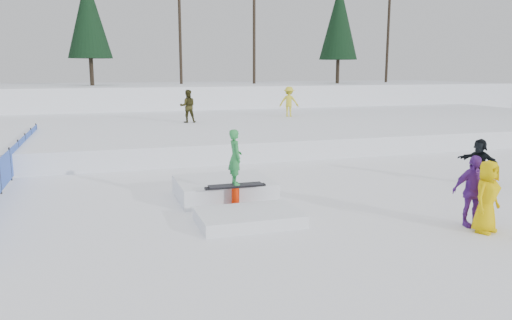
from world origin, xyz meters
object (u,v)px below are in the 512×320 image
object	(u,v)px
walker_ygreen	(289,102)
spectator_dark	(479,162)
safety_fence	(10,164)
walker_olive	(188,106)
spectator_yellow	(487,197)
spectator_purple	(472,191)
jib_rail_feature	(230,194)

from	to	relation	value
walker_ygreen	spectator_dark	xyz separation A→B (m)	(0.50, -15.32, -0.96)
safety_fence	spectator_dark	bearing A→B (deg)	-19.54
spectator_dark	safety_fence	bearing A→B (deg)	-125.91
safety_fence	walker_olive	distance (m)	11.45
walker_ygreen	spectator_yellow	size ratio (longest dim) A/B	1.09
spectator_yellow	safety_fence	bearing A→B (deg)	118.87
spectator_purple	spectator_yellow	distance (m)	0.46
jib_rail_feature	walker_ygreen	bearing A→B (deg)	63.50
walker_ygreen	spectator_yellow	xyz separation A→B (m)	(-2.75, -19.27, -0.87)
walker_ygreen	jib_rail_feature	bearing A→B (deg)	91.56
spectator_dark	jib_rail_feature	xyz separation A→B (m)	(-8.14, 0.01, -0.43)
walker_ygreen	jib_rail_feature	world-z (taller)	walker_ygreen
jib_rail_feature	walker_olive	bearing A→B (deg)	84.76
spectator_yellow	spectator_dark	distance (m)	5.12
walker_olive	spectator_dark	size ratio (longest dim) A/B	1.19
walker_ygreen	spectator_dark	bearing A→B (deg)	119.94
spectator_purple	safety_fence	bearing A→B (deg)	149.70
walker_olive	spectator_yellow	xyz separation A→B (m)	(3.62, -17.68, -0.85)
safety_fence	spectator_yellow	xyz separation A→B (m)	(11.00, -9.00, 0.27)
spectator_yellow	jib_rail_feature	world-z (taller)	jib_rail_feature
spectator_purple	spectator_dark	xyz separation A→B (m)	(3.26, 3.48, -0.11)
spectator_dark	jib_rail_feature	size ratio (longest dim) A/B	0.33
walker_ygreen	spectator_dark	size ratio (longest dim) A/B	1.22
safety_fence	spectator_dark	distance (m)	15.13
walker_ygreen	walker_olive	bearing A→B (deg)	42.03
walker_olive	walker_ygreen	xyz separation A→B (m)	(6.38, 1.58, 0.02)
spectator_yellow	walker_olive	bearing A→B (deg)	79.75
spectator_purple	spectator_yellow	xyz separation A→B (m)	(0.00, -0.46, -0.02)
spectator_dark	jib_rail_feature	distance (m)	8.15
walker_ygreen	spectator_yellow	distance (m)	19.48
spectator_yellow	spectator_dark	world-z (taller)	spectator_yellow
spectator_dark	jib_rail_feature	world-z (taller)	jib_rail_feature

